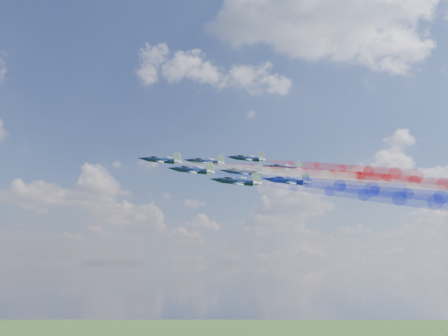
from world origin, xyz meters
TOP-DOWN VIEW (x-y plane):
  - jet_lead at (-36.52, -11.46)m, footprint 17.26×17.23m
  - trail_lead at (-14.87, -32.76)m, footprint 38.69×38.66m
  - jet_inner_left at (-35.23, -25.20)m, footprint 17.26×17.23m
  - trail_inner_left at (-13.59, -46.50)m, footprint 38.69×38.66m
  - jet_inner_right at (-19.89, -10.70)m, footprint 17.26×17.23m
  - trail_inner_right at (1.75, -32.00)m, footprint 38.69×38.66m
  - jet_outer_left at (-32.93, -40.72)m, footprint 17.26×17.23m
  - trail_outer_left at (-11.28, -62.02)m, footprint 38.69×38.66m
  - jet_center_third at (-18.97, -27.19)m, footprint 17.26×17.23m
  - trail_center_third at (2.68, -48.49)m, footprint 38.69×38.66m
  - jet_outer_right at (-4.80, -13.38)m, footprint 17.26×17.23m
  - trail_outer_right at (16.85, -34.68)m, footprint 38.69×38.66m
  - jet_rear_left at (-16.78, -42.61)m, footprint 17.26×17.23m
  - trail_rear_left at (4.86, -63.91)m, footprint 38.69×38.66m
  - jet_rear_right at (-2.64, -27.69)m, footprint 17.26×17.23m
  - trail_rear_right at (19.01, -49.00)m, footprint 38.69×38.66m

SIDE VIEW (x-z plane):
  - trail_outer_left at x=-11.28m, z-range 119.87..131.31m
  - trail_rear_left at x=4.86m, z-range 121.45..132.89m
  - jet_outer_left at x=-32.93m, z-range 125.09..133.35m
  - trail_inner_left at x=-13.59m, z-range 124.62..136.06m
  - jet_rear_left at x=-16.78m, z-range 126.67..134.94m
  - trail_center_third at x=2.68m, z-range 125.72..137.16m
  - jet_inner_left at x=-35.23m, z-range 129.84..138.11m
  - trail_rear_right at x=19.01m, z-range 128.81..140.24m
  - jet_center_third at x=-18.97m, z-range 130.94..139.21m
  - trail_lead at x=-14.87m, z-range 129.40..140.83m
  - trail_inner_right at x=1.75m, z-range 131.22..142.65m
  - jet_rear_right at x=-2.64m, z-range 134.03..142.29m
  - jet_lead at x=-36.52m, z-range 134.62..142.88m
  - trail_outer_right at x=16.85m, z-range 133.80..145.23m
  - jet_inner_right at x=-19.89m, z-range 136.44..144.70m
  - jet_outer_right at x=-4.80m, z-range 139.02..147.28m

